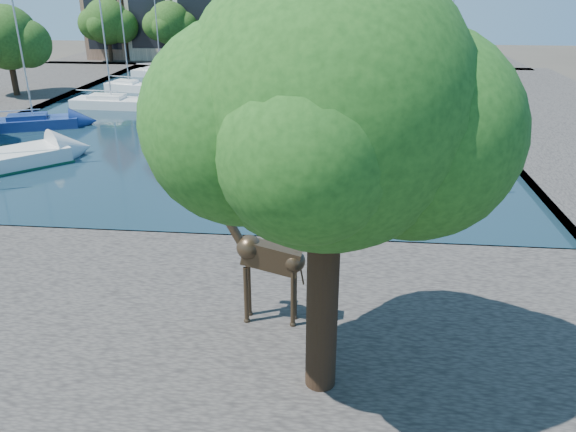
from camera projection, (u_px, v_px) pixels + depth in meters
The scene contains 26 objects.
ground at pixel (155, 242), 24.07m from camera, with size 160.00×160.00×0.00m, color #38332B.
water_basin at pixel (247, 115), 46.03m from camera, with size 38.00×50.00×0.08m, color black.
near_quay at pixel (84, 331), 17.57m from camera, with size 50.00×14.00×0.50m, color #48443F.
far_quay at pixel (286, 60), 75.25m from camera, with size 60.00×16.00×0.50m, color #48443F.
right_quay at pixel (563, 119), 43.71m from camera, with size 14.00×52.00×0.50m, color #48443F.
plane_tree at pixel (333, 117), 12.14m from camera, with size 8.32×6.40×10.62m.
townhouse_west_end at pixel (114, 3), 74.52m from camera, with size 5.44×9.18×14.93m.
townhouse_west_inner at pixel (206, 3), 73.40m from camera, with size 6.43×9.18×15.15m.
townhouse_east_inner at pixel (301, 0), 72.13m from camera, with size 5.94×9.18×15.79m.
townhouse_east_end at pixel (403, 6), 71.21m from camera, with size 5.44×9.18×14.43m.
far_tree_far_west at pixel (108, 23), 70.24m from camera, with size 7.28×5.60×7.68m.
far_tree_west at pixel (170, 24), 69.57m from camera, with size 6.76×5.20×7.36m.
far_tree_mid_west at pixel (234, 23), 68.76m from camera, with size 7.80×6.00×8.00m.
far_tree_mid_east at pixel (299, 25), 68.11m from camera, with size 7.02×5.40×7.52m.
far_tree_east at pixel (365, 25), 67.35m from camera, with size 7.54×5.80×7.84m.
far_tree_far_east at pixel (432, 26), 66.70m from camera, with size 6.76×5.20×7.36m.
side_tree_left_far at pixel (8, 40), 49.56m from camera, with size 7.28×5.60×7.88m.
giraffe_statue at pixel (263, 256), 16.84m from camera, with size 3.21×0.61×4.59m.
sailboat_left_b at pixel (34, 120), 41.63m from camera, with size 6.56×4.39×11.18m.
sailboat_left_c at pixel (112, 100), 48.28m from camera, with size 6.87×2.70×12.72m.
sailboat_left_d at pixel (129, 85), 55.37m from camera, with size 5.09×2.86×9.82m.
sailboat_left_e at pixel (161, 72), 63.43m from camera, with size 6.73×3.44×8.66m.
sailboat_right_a at pixel (424, 193), 27.83m from camera, with size 4.84×2.45×9.08m.
sailboat_right_b at pixel (440, 123), 41.08m from camera, with size 7.97×4.36×10.30m.
sailboat_right_c at pixel (426, 100), 48.61m from camera, with size 5.39×2.21×8.86m.
sailboat_right_d at pixel (390, 82), 56.78m from camera, with size 5.67×2.29×9.88m.
Camera 1 is at (7.82, -21.06, 10.45)m, focal length 35.00 mm.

